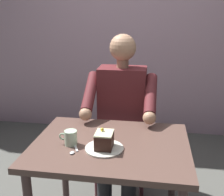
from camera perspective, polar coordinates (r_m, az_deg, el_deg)
cafe_rear_panel at (r=3.33m, az=5.04°, el=18.27°), size 6.40×0.12×3.00m
dining_table at (r=1.72m, az=-0.30°, el=-12.00°), size 0.93×0.71×0.70m
chair at (r=2.35m, az=2.31°, el=-6.07°), size 0.42×0.42×0.92m
seated_person at (r=2.13m, az=1.83°, el=-3.85°), size 0.53×0.58×1.29m
dessert_plate at (r=1.61m, az=-1.59°, el=-10.28°), size 0.22×0.22×0.01m
cake_slice at (r=1.58m, az=-1.61°, el=-8.60°), size 0.10×0.12×0.11m
coffee_cup at (r=1.66m, az=-8.52°, el=-8.00°), size 0.11×0.07×0.09m
dessert_spoon at (r=1.60m, az=-7.86°, el=-10.54°), size 0.06×0.14×0.01m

